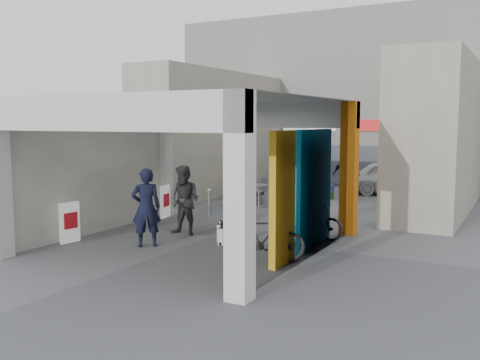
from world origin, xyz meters
The scene contains 21 objects.
ground centered at (0.00, 0.00, 0.00)m, with size 90.00×90.00×0.00m, color #57575C.
arcade_canopy centered at (0.54, -0.82, 2.30)m, with size 6.40×6.45×6.40m.
far_building centered at (0.00, 13.99, 3.99)m, with size 18.00×4.08×8.00m.
plaza_bldg_left centered at (-4.50, 7.50, 2.50)m, with size 2.00×9.00×5.00m, color #B1A893.
plaza_bldg_right centered at (4.50, 7.50, 2.50)m, with size 2.00×9.00×5.00m, color #B1A893.
bollard_left centered at (-1.65, 2.53, 0.42)m, with size 0.09×0.09×0.84m, color #93959B.
bollard_center centered at (-0.07, 2.50, 0.45)m, with size 0.09×0.09×0.90m, color #93959B.
bollard_right centered at (1.52, 2.40, 0.42)m, with size 0.09×0.09×0.84m, color #93959B.
advert_board_near centered at (-2.75, -2.24, 0.51)m, with size 0.17×0.56×1.00m.
advert_board_far centered at (-2.75, 1.69, 0.51)m, with size 0.18×0.56×1.00m.
cafe_set centered at (-1.25, 5.26, 0.33)m, with size 1.55×1.25×0.94m.
produce_stand centered at (-2.28, 6.13, 0.33)m, with size 1.26×0.68×0.83m.
crate_stack centered at (0.32, 7.93, 0.28)m, with size 0.54×0.48×0.56m.
border_collie centered at (0.71, -0.65, 0.25)m, with size 0.23×0.46×0.63m.
man_with_dog centered at (-0.81, -1.67, 0.94)m, with size 0.69×0.45×1.89m, color black.
man_back_turned centered at (-0.77, -0.13, 0.92)m, with size 0.89×0.69×1.83m, color #373739.
man_elderly centered at (1.78, 2.39, 0.79)m, with size 0.77×0.50×1.58m, color #5272A1.
man_crates centered at (0.87, 8.62, 0.90)m, with size 1.05×0.44×1.80m, color black.
bicycle_front centered at (2.30, 0.97, 0.46)m, with size 0.61×1.74×0.91m, color black.
bicycle_rear centered at (2.30, -1.66, 0.52)m, with size 0.49×1.75×1.05m, color black.
white_van centered at (2.46, 10.31, 0.69)m, with size 1.64×4.07×1.39m, color silver.
Camera 1 is at (7.16, -11.62, 2.99)m, focal length 40.00 mm.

